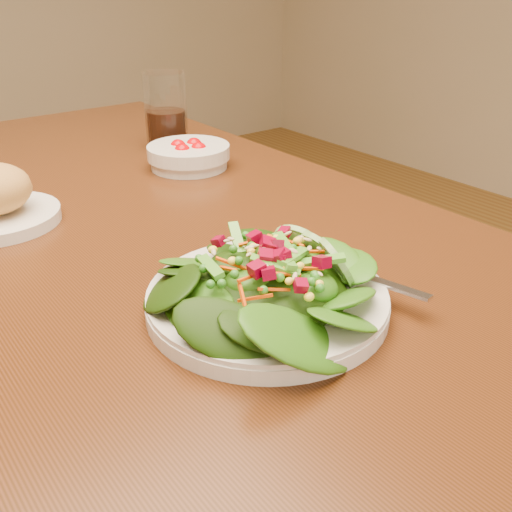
{
  "coord_description": "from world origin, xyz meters",
  "views": [
    {
      "loc": [
        -0.29,
        -0.79,
        1.09
      ],
      "look_at": [
        0.05,
        -0.35,
        0.81
      ],
      "focal_mm": 40.0,
      "sensor_mm": 36.0,
      "label": 1
    }
  ],
  "objects": [
    {
      "name": "tomato_bowl",
      "position": [
        0.24,
        0.11,
        0.77
      ],
      "size": [
        0.15,
        0.15,
        0.05
      ],
      "color": "silver",
      "rests_on": "dining_table"
    },
    {
      "name": "drinking_glass",
      "position": [
        0.28,
        0.25,
        0.81
      ],
      "size": [
        0.09,
        0.09,
        0.15
      ],
      "color": "silver",
      "rests_on": "dining_table"
    },
    {
      "name": "dining_table",
      "position": [
        0.0,
        0.0,
        0.65
      ],
      "size": [
        0.9,
        1.4,
        0.75
      ],
      "color": "#4A2311",
      "rests_on": "ground_plane"
    },
    {
      "name": "salad_plate",
      "position": [
        0.06,
        -0.37,
        0.78
      ],
      "size": [
        0.27,
        0.27,
        0.08
      ],
      "rotation": [
        0.0,
        0.0,
        0.18
      ],
      "color": "silver",
      "rests_on": "dining_table"
    }
  ]
}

